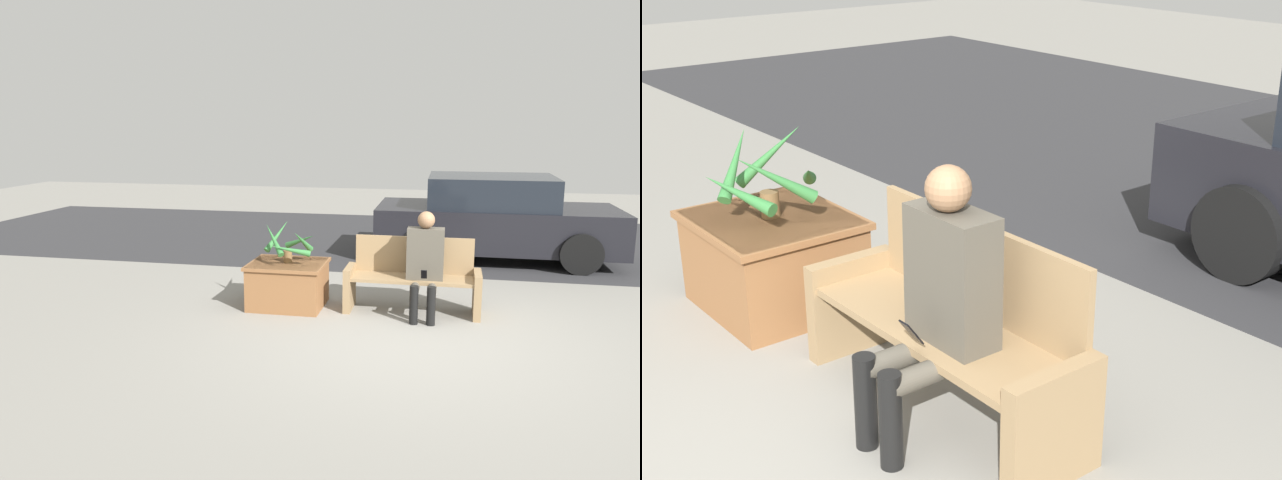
{
  "view_description": "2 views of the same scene",
  "coord_description": "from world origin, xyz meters",
  "views": [
    {
      "loc": [
        0.38,
        -6.61,
        2.37
      ],
      "look_at": [
        -1.23,
        1.05,
        0.86
      ],
      "focal_mm": 35.0,
      "sensor_mm": 36.0,
      "label": 1
    },
    {
      "loc": [
        3.0,
        -1.34,
        2.35
      ],
      "look_at": [
        -0.47,
        1.44,
        0.64
      ],
      "focal_mm": 50.0,
      "sensor_mm": 36.0,
      "label": 2
    }
  ],
  "objects": [
    {
      "name": "bench",
      "position": [
        -0.04,
        1.02,
        0.42
      ],
      "size": [
        1.66,
        0.52,
        0.92
      ],
      "color": "#8C704C",
      "rests_on": "ground_plane"
    },
    {
      "name": "person_seated",
      "position": [
        0.11,
        0.84,
        0.71
      ],
      "size": [
        0.44,
        0.58,
        1.29
      ],
      "color": "#4C473D",
      "rests_on": "ground_plane"
    },
    {
      "name": "potted_plant",
      "position": [
        -1.6,
        0.88,
        0.84
      ],
      "size": [
        0.68,
        0.73,
        0.53
      ],
      "color": "brown",
      "rests_on": "planter_box"
    },
    {
      "name": "planter_box",
      "position": [
        -1.62,
        0.9,
        0.31
      ],
      "size": [
        0.97,
        0.86,
        0.57
      ],
      "color": "brown",
      "rests_on": "ground_plane"
    }
  ]
}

